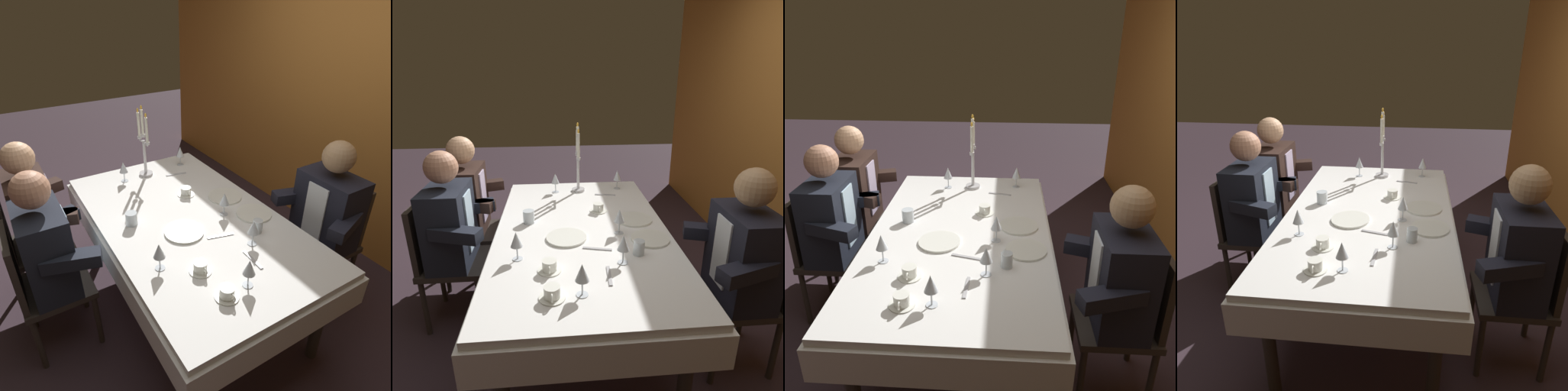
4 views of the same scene
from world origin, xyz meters
TOP-DOWN VIEW (x-y plane):
  - ground_plane at (0.00, 0.00)m, footprint 12.00×12.00m
  - dining_table at (0.00, 0.00)m, footprint 1.94×1.14m
  - candelabra at (-0.73, 0.02)m, footprint 0.19×0.11m
  - dinner_plate_0 at (0.13, -0.11)m, footprint 0.25×0.25m
  - dinner_plate_1 at (0.19, 0.40)m, footprint 0.24×0.24m
  - dinner_plate_2 at (-0.10, 0.37)m, footprint 0.24×0.24m
  - wine_glass_0 at (0.35, -0.38)m, footprint 0.07×0.07m
  - wine_glass_1 at (-0.72, -0.17)m, footprint 0.07×0.07m
  - wine_glass_2 at (0.70, -0.05)m, footprint 0.07×0.07m
  - wine_glass_3 at (-0.76, 0.36)m, footprint 0.07×0.07m
  - wine_glass_4 at (0.44, 0.19)m, footprint 0.07×0.07m
  - wine_glass_5 at (0.09, 0.23)m, footprint 0.07×0.07m
  - water_tumbler_0 at (0.36, 0.29)m, footprint 0.06×0.06m
  - water_tumbler_1 at (-0.12, -0.35)m, footprint 0.08×0.08m
  - coffee_cup_0 at (0.71, -0.19)m, footprint 0.13×0.12m
  - coffee_cup_1 at (-0.27, 0.14)m, footprint 0.13×0.12m
  - coffee_cup_2 at (0.48, -0.20)m, footprint 0.13×0.12m
  - spoon_0 at (-0.61, 0.24)m, footprint 0.05×0.17m
  - fork_1 at (0.28, 0.07)m, footprint 0.06×0.17m
  - fork_2 at (0.56, 0.10)m, footprint 0.17×0.03m
  - seated_diner_0 at (-0.63, -0.89)m, footprint 0.63×0.48m
  - seated_diner_1 at (-0.15, -0.89)m, footprint 0.63×0.48m
  - seated_diner_2 at (0.41, 0.89)m, footprint 0.63×0.48m

SIDE VIEW (x-z plane):
  - ground_plane at x=0.00m, z-range 0.00..0.00m
  - dining_table at x=0.00m, z-range 0.25..0.99m
  - seated_diner_0 at x=-0.63m, z-range 0.12..1.36m
  - seated_diner_1 at x=-0.15m, z-range 0.12..1.36m
  - seated_diner_2 at x=0.41m, z-range 0.12..1.36m
  - spoon_0 at x=-0.61m, z-range 0.74..0.75m
  - fork_1 at x=0.28m, z-range 0.74..0.75m
  - fork_2 at x=0.56m, z-range 0.74..0.75m
  - dinner_plate_0 at x=0.13m, z-range 0.74..0.75m
  - dinner_plate_1 at x=0.19m, z-range 0.74..0.75m
  - dinner_plate_2 at x=-0.10m, z-range 0.74..0.75m
  - coffee_cup_0 at x=0.71m, z-range 0.74..0.80m
  - coffee_cup_1 at x=-0.27m, z-range 0.74..0.80m
  - coffee_cup_2 at x=0.48m, z-range 0.74..0.80m
  - water_tumbler_0 at x=0.36m, z-range 0.74..0.82m
  - water_tumbler_1 at x=-0.12m, z-range 0.74..0.83m
  - wine_glass_0 at x=0.35m, z-range 0.77..0.94m
  - wine_glass_1 at x=-0.72m, z-range 0.77..0.94m
  - wine_glass_4 at x=0.44m, z-range 0.77..0.94m
  - wine_glass_2 at x=0.70m, z-range 0.77..0.94m
  - wine_glass_3 at x=-0.76m, z-range 0.77..0.94m
  - wine_glass_5 at x=0.09m, z-range 0.77..0.94m
  - candelabra at x=-0.73m, z-range 0.69..1.26m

